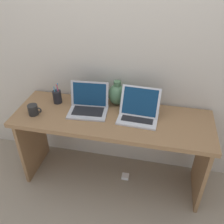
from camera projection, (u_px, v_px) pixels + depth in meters
The scene contains 9 objects.
ground_plane at pixel (112, 177), 2.51m from camera, with size 6.00×6.00×0.00m, color gray.
back_wall at pixel (120, 53), 2.09m from camera, with size 4.40×0.04×2.40m, color beige.
desk at pixel (112, 131), 2.17m from camera, with size 1.68×0.56×0.76m.
laptop_left at pixel (89, 104), 2.13m from camera, with size 0.35×0.27×0.24m.
laptop_right at pixel (139, 110), 2.05m from camera, with size 0.34×0.27×0.24m.
green_vase at pixel (117, 94), 2.20m from camera, with size 0.16×0.16×0.23m.
coffee_mug at pixel (33, 110), 2.09m from camera, with size 0.12×0.09×0.09m.
pen_cup at pixel (57, 97), 2.24m from camera, with size 0.08×0.08×0.19m.
power_brick at pixel (125, 176), 2.50m from camera, with size 0.07×0.07×0.03m, color white.
Camera 1 is at (0.35, -1.65, 1.97)m, focal length 39.56 mm.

